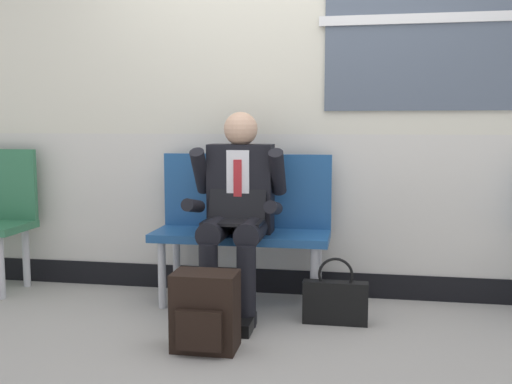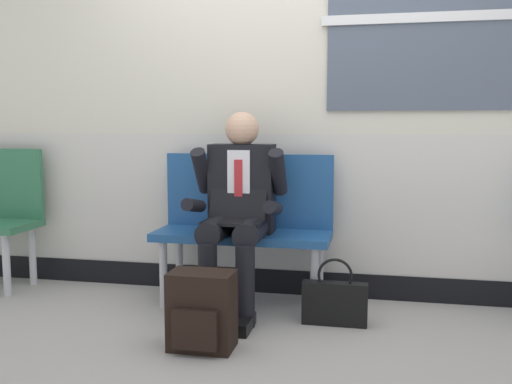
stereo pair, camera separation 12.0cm
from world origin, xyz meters
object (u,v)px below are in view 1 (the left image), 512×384
(bench_with_person, at_px, (243,219))
(person_seated, at_px, (237,207))
(backpack, at_px, (205,312))
(handbag, at_px, (335,301))

(bench_with_person, height_order, person_seated, person_seated)
(person_seated, distance_m, backpack, 0.78)
(bench_with_person, xyz_separation_m, person_seated, (0.00, -0.20, 0.11))
(bench_with_person, bearing_deg, backpack, -92.23)
(backpack, bearing_deg, handbag, 38.41)
(handbag, bearing_deg, backpack, -141.59)
(bench_with_person, height_order, handbag, bench_with_person)
(bench_with_person, distance_m, handbag, 0.80)
(bench_with_person, distance_m, backpack, 0.91)
(bench_with_person, xyz_separation_m, handbag, (0.60, -0.34, -0.41))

